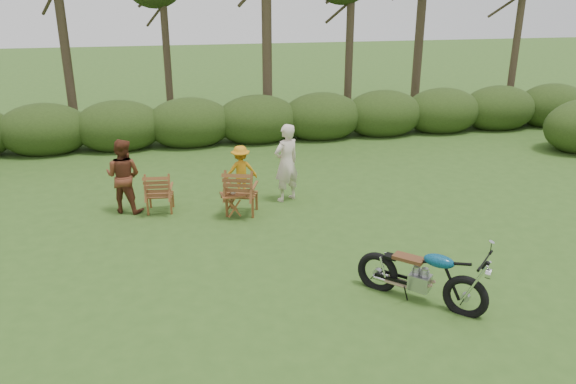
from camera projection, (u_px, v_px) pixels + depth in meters
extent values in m
plane|color=#2F501A|center=(350.00, 285.00, 8.74)|extent=(80.00, 80.00, 0.00)
cylinder|color=#3B2C20|center=(61.00, 15.00, 16.61)|extent=(0.28, 0.28, 7.20)
cylinder|color=#3B2C20|center=(165.00, 27.00, 18.37)|extent=(0.24, 0.24, 6.30)
cylinder|color=#3B2C20|center=(266.00, 7.00, 16.71)|extent=(0.30, 0.30, 7.65)
cylinder|color=#3B2C20|center=(350.00, 24.00, 18.51)|extent=(0.26, 0.26, 6.48)
cylinder|color=#3B2C20|center=(422.00, 0.00, 19.87)|extent=(0.32, 0.32, 7.92)
cylinder|color=#3B2C20|center=(520.00, 18.00, 18.53)|extent=(0.24, 0.24, 6.84)
ellipsoid|color=#243613|center=(44.00, 130.00, 15.60)|extent=(2.52, 1.68, 1.51)
ellipsoid|color=#243613|center=(119.00, 127.00, 16.00)|extent=(2.52, 1.68, 1.51)
ellipsoid|color=#243613|center=(190.00, 123.00, 16.39)|extent=(2.52, 1.68, 1.51)
ellipsoid|color=#243613|center=(257.00, 120.00, 16.79)|extent=(2.52, 1.68, 1.51)
ellipsoid|color=#243613|center=(322.00, 117.00, 17.18)|extent=(2.52, 1.68, 1.51)
ellipsoid|color=#243613|center=(383.00, 114.00, 17.58)|extent=(2.52, 1.68, 1.51)
ellipsoid|color=#243613|center=(442.00, 111.00, 17.97)|extent=(2.52, 1.68, 1.51)
ellipsoid|color=#243613|center=(498.00, 109.00, 18.37)|extent=(2.52, 1.68, 1.51)
ellipsoid|color=#243613|center=(552.00, 106.00, 18.76)|extent=(2.52, 1.68, 1.51)
imported|color=beige|center=(233.00, 192.00, 11.14)|extent=(0.16, 0.16, 0.10)
imported|color=beige|center=(286.00, 200.00, 12.26)|extent=(0.73, 0.64, 1.69)
imported|color=#5D2C1A|center=(127.00, 211.00, 11.65)|extent=(0.92, 0.83, 1.54)
imported|color=orange|center=(241.00, 195.00, 12.54)|extent=(0.77, 0.48, 1.14)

